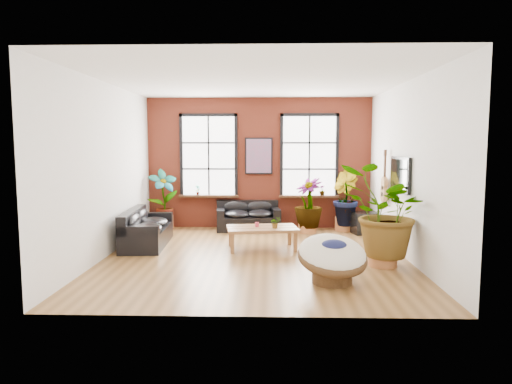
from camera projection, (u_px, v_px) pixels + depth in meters
room at (255, 170)px, 9.20m from camera, size 6.04×6.54×3.54m
sofa_back at (248, 217)px, 12.11m from camera, size 1.74×0.99×0.76m
sofa_left at (145, 229)px, 10.22m from camera, size 0.98×2.08×0.80m
coffee_table at (262, 230)px, 9.84m from camera, size 1.60×1.06×0.58m
papasan_chair at (332, 257)px, 7.42m from camera, size 1.34×1.35×0.85m
poster at (259, 156)px, 12.20m from camera, size 0.74×0.06×0.98m
tv_wall_unit at (395, 179)px, 9.58m from camera, size 0.13×1.86×1.20m
media_box at (365, 223)px, 11.58m from camera, size 0.75×0.66×0.55m
pot_back_left at (163, 222)px, 12.09m from camera, size 0.63×0.63×0.39m
pot_back_right at (345, 224)px, 11.97m from camera, size 0.62×0.62×0.37m
pot_right_wall at (383, 256)px, 8.50m from camera, size 0.63×0.63×0.39m
pot_mid at (307, 226)px, 11.70m from camera, size 0.54×0.54×0.34m
floor_plant_back_left at (164, 197)px, 11.98m from camera, size 0.94×0.86×1.47m
floor_plant_back_right at (344, 198)px, 11.90m from camera, size 0.85×0.95×1.45m
floor_plant_right_wall at (384, 212)px, 8.40m from camera, size 1.88×1.74×1.73m
floor_plant_mid at (308, 203)px, 11.64m from camera, size 1.00×1.00×1.27m
table_plant at (275, 222)px, 9.71m from camera, size 0.27×0.26×0.24m
sill_plant_left at (198, 190)px, 12.29m from camera, size 0.17×0.17×0.27m
sill_plant_right at (322, 190)px, 12.19m from camera, size 0.19×0.19×0.27m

